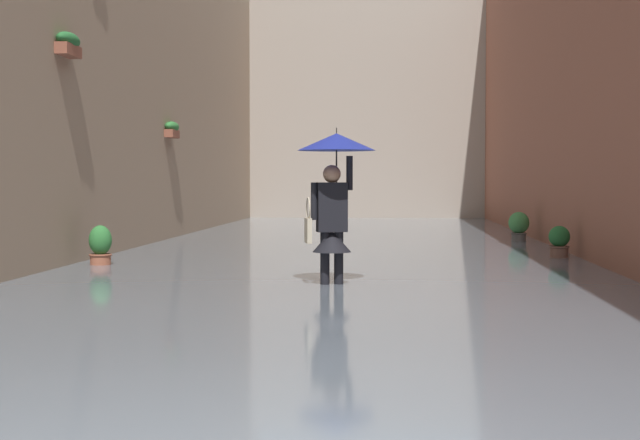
{
  "coord_description": "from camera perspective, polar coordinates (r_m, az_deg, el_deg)",
  "views": [
    {
      "loc": [
        -0.94,
        4.02,
        1.51
      ],
      "look_at": [
        -0.06,
        -7.4,
        1.03
      ],
      "focal_mm": 53.3,
      "sensor_mm": 36.0,
      "label": 1
    }
  ],
  "objects": [
    {
      "name": "ground_plane",
      "position": [
        18.91,
        1.53,
        -2.17
      ],
      "size": [
        74.04,
        74.04,
        0.0
      ],
      "primitive_type": "plane",
      "color": "slate"
    },
    {
      "name": "flood_water",
      "position": [
        18.91,
        1.53,
        -1.91
      ],
      "size": [
        9.12,
        35.62,
        0.17
      ],
      "primitive_type": "cube",
      "color": "slate",
      "rests_on": "ground_plane"
    },
    {
      "name": "building_facade_left",
      "position": [
        19.48,
        16.85,
        10.81
      ],
      "size": [
        2.04,
        33.62,
        8.79
      ],
      "color": "#935642",
      "rests_on": "ground_plane"
    },
    {
      "name": "building_facade_far",
      "position": [
        34.64,
        2.85,
        6.56
      ],
      "size": [
        11.92,
        1.8,
        8.04
      ],
      "primitive_type": "cube",
      "color": "#A89989",
      "rests_on": "ground_plane"
    },
    {
      "name": "person_wading",
      "position": [
        12.17,
        0.85,
        2.43
      ],
      "size": [
        1.0,
        1.0,
        2.18
      ],
      "color": "#2D2319",
      "rests_on": "ground_plane"
    },
    {
      "name": "potted_plant_far_right",
      "position": [
        15.43,
        -13.05,
        -1.73
      ],
      "size": [
        0.36,
        0.36,
        0.8
      ],
      "color": "#9E563D",
      "rests_on": "ground_plane"
    },
    {
      "name": "potted_plant_mid_left",
      "position": [
        21.35,
        11.85,
        -0.45
      ],
      "size": [
        0.45,
        0.45,
        0.81
      ],
      "color": "#66605B",
      "rests_on": "ground_plane"
    },
    {
      "name": "potted_plant_near_left",
      "position": [
        16.88,
        14.17,
        -1.49
      ],
      "size": [
        0.36,
        0.36,
        0.72
      ],
      "color": "brown",
      "rests_on": "ground_plane"
    }
  ]
}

